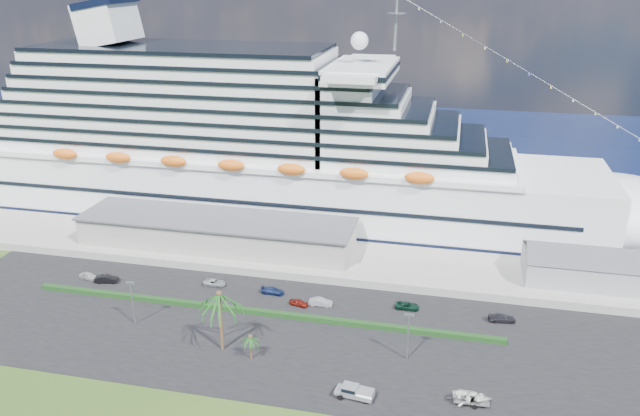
% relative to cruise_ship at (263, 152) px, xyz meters
% --- Properties ---
extents(ground, '(420.00, 420.00, 0.00)m').
position_rel_cruise_ship_xyz_m(ground, '(21.53, -64.00, -16.69)').
color(ground, '#294617').
rests_on(ground, ground).
extents(asphalt_lot, '(140.00, 38.00, 0.12)m').
position_rel_cruise_ship_xyz_m(asphalt_lot, '(21.53, -53.00, -16.63)').
color(asphalt_lot, black).
rests_on(asphalt_lot, ground).
extents(wharf, '(240.00, 20.00, 1.80)m').
position_rel_cruise_ship_xyz_m(wharf, '(21.53, -24.00, -15.79)').
color(wharf, gray).
rests_on(wharf, ground).
extents(water, '(420.00, 160.00, 0.02)m').
position_rel_cruise_ship_xyz_m(water, '(21.53, 66.00, -16.68)').
color(water, black).
rests_on(water, ground).
extents(cruise_ship, '(191.00, 38.00, 54.00)m').
position_rel_cruise_ship_xyz_m(cruise_ship, '(0.00, 0.00, 0.00)').
color(cruise_ship, silver).
rests_on(cruise_ship, ground).
extents(terminal_building, '(61.00, 15.00, 6.30)m').
position_rel_cruise_ship_xyz_m(terminal_building, '(-3.47, -24.00, -11.68)').
color(terminal_building, gray).
rests_on(terminal_building, wharf).
extents(port_shed, '(24.00, 12.31, 7.37)m').
position_rel_cruise_ship_xyz_m(port_shed, '(73.53, -24.00, -12.30)').
color(port_shed, gray).
rests_on(port_shed, wharf).
extents(hedge, '(88.00, 1.10, 0.90)m').
position_rel_cruise_ship_xyz_m(hedge, '(13.53, -48.00, -16.12)').
color(hedge, black).
rests_on(hedge, asphalt_lot).
extents(lamp_post_left, '(1.60, 0.35, 8.27)m').
position_rel_cruise_ship_xyz_m(lamp_post_left, '(-6.47, -56.00, -11.35)').
color(lamp_post_left, gray).
rests_on(lamp_post_left, asphalt_lot).
extents(lamp_post_right, '(1.60, 0.35, 8.27)m').
position_rel_cruise_ship_xyz_m(lamp_post_right, '(41.53, -56.00, -11.35)').
color(lamp_post_right, gray).
rests_on(lamp_post_right, asphalt_lot).
extents(palm_tall, '(8.82, 8.82, 11.13)m').
position_rel_cruise_ship_xyz_m(palm_tall, '(11.53, -60.00, -7.49)').
color(palm_tall, '#47301E').
rests_on(palm_tall, ground).
extents(palm_short, '(3.53, 3.53, 4.56)m').
position_rel_cruise_ship_xyz_m(palm_short, '(17.03, -61.50, -13.03)').
color(palm_short, '#47301E').
rests_on(palm_short, ground).
extents(parked_car_0, '(4.27, 2.24, 1.39)m').
position_rel_cruise_ship_xyz_m(parked_car_0, '(-23.96, -42.41, -15.88)').
color(parked_car_0, '#B9B9BC').
rests_on(parked_car_0, asphalt_lot).
extents(parked_car_1, '(4.95, 2.60, 1.55)m').
position_rel_cruise_ship_xyz_m(parked_car_1, '(-19.70, -42.93, -15.80)').
color(parked_car_1, black).
rests_on(parked_car_1, asphalt_lot).
extents(parked_car_2, '(4.51, 2.11, 1.25)m').
position_rel_cruise_ship_xyz_m(parked_car_2, '(1.91, -39.39, -15.95)').
color(parked_car_2, '#9CA1A5').
rests_on(parked_car_2, asphalt_lot).
extents(parked_car_3, '(4.55, 1.96, 1.30)m').
position_rel_cruise_ship_xyz_m(parked_car_3, '(14.14, -40.08, -15.92)').
color(parked_car_3, '#15224C').
rests_on(parked_car_3, asphalt_lot).
extents(parked_car_4, '(3.91, 2.20, 1.26)m').
position_rel_cruise_ship_xyz_m(parked_car_4, '(20.28, -43.39, -15.95)').
color(parked_car_4, maroon).
rests_on(parked_car_4, asphalt_lot).
extents(parked_car_5, '(4.45, 1.71, 1.45)m').
position_rel_cruise_ship_xyz_m(parked_car_5, '(24.18, -42.44, -15.85)').
color(parked_car_5, '#A2A4A9').
rests_on(parked_car_5, asphalt_lot).
extents(parked_car_6, '(4.50, 2.11, 1.24)m').
position_rel_cruise_ship_xyz_m(parked_car_6, '(40.08, -40.09, -15.95)').
color(parked_car_6, black).
rests_on(parked_car_6, asphalt_lot).
extents(parked_car_7, '(5.05, 2.64, 1.40)m').
position_rel_cruise_ship_xyz_m(parked_car_7, '(56.95, -40.80, -15.88)').
color(parked_car_7, '#242329').
rests_on(parked_car_7, asphalt_lot).
extents(pickup_truck, '(5.85, 2.71, 1.99)m').
position_rel_cruise_ship_xyz_m(pickup_truck, '(34.88, -67.57, -15.48)').
color(pickup_truck, black).
rests_on(pickup_truck, asphalt_lot).
extents(boat_trailer, '(6.38, 4.14, 1.83)m').
position_rel_cruise_ship_xyz_m(boat_trailer, '(51.67, -65.34, -15.36)').
color(boat_trailer, gray).
rests_on(boat_trailer, asphalt_lot).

